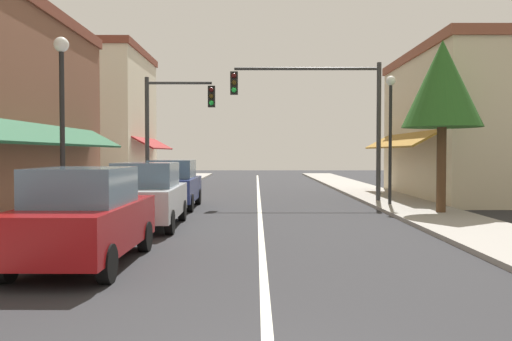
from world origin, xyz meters
TOP-DOWN VIEW (x-y plane):
  - ground_plane at (0.00, 18.00)m, footprint 80.00×80.00m
  - sidewalk_left at (-5.50, 18.00)m, footprint 2.60×56.00m
  - sidewalk_right at (5.50, 18.00)m, footprint 2.60×56.00m
  - lane_center_stripe at (0.00, 18.00)m, footprint 0.14×52.00m
  - storefront_right_block at (9.35, 20.00)m, footprint 6.43×10.20m
  - storefront_far_left at (-8.90, 28.00)m, footprint 5.53×8.20m
  - parked_car_nearest_left at (-3.23, 5.67)m, footprint 1.82×4.12m
  - parked_car_second_left at (-3.09, 10.61)m, footprint 1.86×4.14m
  - parked_car_third_left at (-3.19, 15.67)m, footprint 1.81×4.11m
  - traffic_signal_mast_arm at (2.67, 17.51)m, footprint 6.04×0.50m
  - traffic_signal_left_corner at (-3.79, 18.99)m, footprint 3.02×0.50m
  - street_lamp_left_near at (-4.80, 9.00)m, footprint 0.36×0.36m
  - street_lamp_right_mid at (4.88, 16.00)m, footprint 0.36×0.36m
  - tree_right_near at (5.84, 13.28)m, footprint 2.54×2.54m

SIDE VIEW (x-z plane):
  - ground_plane at x=0.00m, z-range 0.00..0.00m
  - lane_center_stripe at x=0.00m, z-range 0.00..0.01m
  - sidewalk_left at x=-5.50m, z-range 0.00..0.12m
  - sidewalk_right at x=5.50m, z-range 0.00..0.12m
  - parked_car_nearest_left at x=-3.23m, z-range -0.01..1.76m
  - parked_car_second_left at x=-3.09m, z-range -0.01..1.76m
  - parked_car_third_left at x=-3.19m, z-range -0.01..1.76m
  - street_lamp_left_near at x=-4.80m, z-range 0.83..5.65m
  - street_lamp_right_mid at x=4.88m, z-range 0.84..5.73m
  - storefront_right_block at x=9.35m, z-range 0.00..6.58m
  - traffic_signal_left_corner at x=-3.79m, z-range 0.85..6.12m
  - traffic_signal_mast_arm at x=2.67m, z-range 1.10..6.74m
  - storefront_far_left at x=-8.90m, z-range 0.00..8.13m
  - tree_right_near at x=5.84m, z-range 1.39..7.03m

